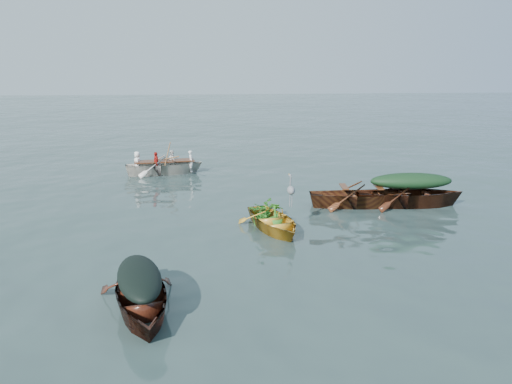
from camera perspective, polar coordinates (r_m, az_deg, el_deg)
The scene contains 13 objects.
ground at distance 13.10m, azimuth 5.89°, elevation -5.63°, with size 140.00×140.00×0.00m, color #304341.
yellow_dinghy at distance 13.94m, azimuth 1.98°, elevation -4.33°, with size 1.45×3.35×0.91m, color orange.
dark_covered_boat at distance 9.82m, azimuth -12.98°, elevation -13.01°, with size 1.43×3.86×0.97m, color #472110.
green_tarp_boat at distance 17.00m, azimuth 17.10°, elevation -1.54°, with size 1.50×4.83×1.16m, color #462310.
open_wooden_boat at distance 16.55m, azimuth 11.81°, elevation -1.63°, with size 1.42×4.57×1.08m, color brown.
rowed_boat at distance 21.38m, azimuth -10.36°, elevation 2.02°, with size 1.35×4.48×1.08m, color white.
dark_tarp_cover at distance 9.53m, azimuth -13.21°, elevation -9.32°, with size 0.79×2.12×0.40m, color black.
green_tarp_cover at distance 16.80m, azimuth 17.31°, elevation 1.21°, with size 0.83×2.66×0.52m, color black.
thwart_benches at distance 16.41m, azimuth 11.91°, elevation 0.25°, with size 0.85×2.28×0.04m, color #512713, non-canonical shape.
heron at distance 13.94m, azimuth 4.02°, elevation -0.42°, with size 0.28×0.40×0.92m, color gray, non-canonical shape.
dinghy_weeds at distance 14.22m, azimuth 1.24°, elevation -0.77°, with size 0.70×0.90×0.60m, color #2A681B.
rowers at distance 21.21m, azimuth -10.47°, elevation 4.45°, with size 1.21×3.14×0.76m, color silver.
oars at distance 21.27m, azimuth -10.43°, elevation 3.52°, with size 2.60×0.60×0.06m, color brown, non-canonical shape.
Camera 1 is at (-2.64, -12.05, 4.43)m, focal length 35.00 mm.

